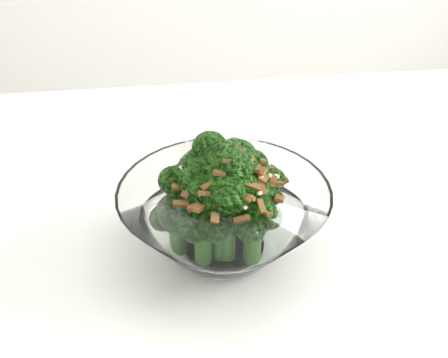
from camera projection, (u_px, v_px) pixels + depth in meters
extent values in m
cube|color=white|center=(381.00, 234.00, 0.54)|extent=(1.22, 0.83, 0.04)
cylinder|color=white|center=(11.00, 298.00, 0.96)|extent=(0.04, 0.04, 0.71)
cylinder|color=white|center=(224.00, 247.00, 0.49)|extent=(0.08, 0.08, 0.01)
cylinder|color=#245817|center=(224.00, 211.00, 0.46)|extent=(0.02, 0.02, 0.08)
sphere|color=#1F540F|center=(224.00, 166.00, 0.44)|extent=(0.05, 0.05, 0.05)
cylinder|color=#245817|center=(236.00, 201.00, 0.48)|extent=(0.02, 0.02, 0.07)
sphere|color=#1F540F|center=(236.00, 161.00, 0.46)|extent=(0.04, 0.04, 0.04)
cylinder|color=#245817|center=(204.00, 210.00, 0.47)|extent=(0.02, 0.02, 0.07)
sphere|color=#1F540F|center=(203.00, 171.00, 0.45)|extent=(0.04, 0.04, 0.04)
cylinder|color=#245817|center=(227.00, 230.00, 0.45)|extent=(0.02, 0.02, 0.06)
sphere|color=#1F540F|center=(227.00, 192.00, 0.42)|extent=(0.04, 0.04, 0.04)
cylinder|color=#245817|center=(256.00, 218.00, 0.47)|extent=(0.02, 0.02, 0.05)
sphere|color=#1F540F|center=(258.00, 188.00, 0.45)|extent=(0.04, 0.04, 0.04)
cylinder|color=#245817|center=(190.00, 216.00, 0.48)|extent=(0.02, 0.02, 0.05)
sphere|color=#1F540F|center=(189.00, 186.00, 0.46)|extent=(0.04, 0.04, 0.04)
cylinder|color=#245817|center=(252.00, 242.00, 0.45)|extent=(0.02, 0.02, 0.05)
sphere|color=#1F540F|center=(254.00, 214.00, 0.43)|extent=(0.04, 0.04, 0.04)
cylinder|color=#245817|center=(203.00, 244.00, 0.45)|extent=(0.02, 0.02, 0.04)
sphere|color=#1F540F|center=(202.00, 216.00, 0.43)|extent=(0.04, 0.04, 0.04)
cylinder|color=#245817|center=(260.00, 207.00, 0.50)|extent=(0.02, 0.02, 0.04)
sphere|color=#1F540F|center=(261.00, 184.00, 0.48)|extent=(0.04, 0.04, 0.04)
cylinder|color=#245817|center=(178.00, 237.00, 0.46)|extent=(0.02, 0.02, 0.04)
sphere|color=#1F540F|center=(176.00, 214.00, 0.45)|extent=(0.04, 0.04, 0.04)
cylinder|color=#245817|center=(224.00, 201.00, 0.51)|extent=(0.02, 0.02, 0.04)
sphere|color=#1F540F|center=(224.00, 178.00, 0.49)|extent=(0.04, 0.04, 0.04)
cylinder|color=#245817|center=(219.00, 230.00, 0.45)|extent=(0.02, 0.02, 0.06)
sphere|color=#1F540F|center=(219.00, 193.00, 0.43)|extent=(0.04, 0.04, 0.04)
cube|color=brown|center=(191.00, 160.00, 0.45)|extent=(0.01, 0.01, 0.00)
cube|color=brown|center=(261.00, 206.00, 0.41)|extent=(0.01, 0.01, 0.01)
cube|color=brown|center=(224.00, 148.00, 0.46)|extent=(0.01, 0.01, 0.01)
cube|color=brown|center=(219.00, 152.00, 0.49)|extent=(0.01, 0.01, 0.01)
cube|color=brown|center=(226.00, 150.00, 0.46)|extent=(0.01, 0.01, 0.00)
cube|color=brown|center=(234.00, 158.00, 0.42)|extent=(0.01, 0.01, 0.00)
cube|color=brown|center=(186.00, 162.00, 0.46)|extent=(0.01, 0.01, 0.00)
cube|color=brown|center=(193.00, 154.00, 0.46)|extent=(0.01, 0.01, 0.01)
cube|color=brown|center=(181.00, 204.00, 0.42)|extent=(0.01, 0.01, 0.00)
cube|color=brown|center=(282.00, 182.00, 0.45)|extent=(0.01, 0.01, 0.01)
cube|color=brown|center=(179.00, 170.00, 0.46)|extent=(0.01, 0.01, 0.01)
cube|color=brown|center=(247.00, 197.00, 0.41)|extent=(0.01, 0.01, 0.01)
cube|color=brown|center=(280.00, 199.00, 0.43)|extent=(0.01, 0.01, 0.01)
cube|color=brown|center=(256.00, 168.00, 0.43)|extent=(0.01, 0.01, 0.01)
cube|color=brown|center=(270.00, 169.00, 0.47)|extent=(0.01, 0.01, 0.00)
cube|color=brown|center=(262.00, 172.00, 0.43)|extent=(0.01, 0.01, 0.00)
cube|color=brown|center=(174.00, 178.00, 0.44)|extent=(0.01, 0.01, 0.01)
cube|color=brown|center=(237.00, 154.00, 0.42)|extent=(0.01, 0.01, 0.01)
cube|color=brown|center=(219.00, 173.00, 0.41)|extent=(0.01, 0.01, 0.00)
cube|color=brown|center=(251.00, 156.00, 0.46)|extent=(0.01, 0.01, 0.01)
cube|color=brown|center=(249.00, 159.00, 0.43)|extent=(0.01, 0.01, 0.01)
cube|color=brown|center=(242.00, 219.00, 0.40)|extent=(0.01, 0.01, 0.01)
cube|color=brown|center=(206.00, 193.00, 0.41)|extent=(0.01, 0.01, 0.01)
cube|color=brown|center=(262.00, 160.00, 0.45)|extent=(0.01, 0.01, 0.01)
cube|color=brown|center=(253.00, 158.00, 0.48)|extent=(0.01, 0.02, 0.01)
cube|color=brown|center=(185.00, 167.00, 0.44)|extent=(0.01, 0.01, 0.01)
cube|color=brown|center=(215.00, 218.00, 0.40)|extent=(0.01, 0.01, 0.01)
cube|color=brown|center=(247.00, 154.00, 0.46)|extent=(0.01, 0.01, 0.01)
cube|color=brown|center=(272.00, 181.00, 0.44)|extent=(0.01, 0.01, 0.01)
cube|color=brown|center=(178.00, 187.00, 0.43)|extent=(0.01, 0.01, 0.01)
cube|color=brown|center=(188.00, 164.00, 0.44)|extent=(0.02, 0.01, 0.00)
cube|color=brown|center=(194.00, 207.00, 0.41)|extent=(0.01, 0.01, 0.01)
cube|color=brown|center=(207.00, 185.00, 0.41)|extent=(0.01, 0.01, 0.01)
cube|color=brown|center=(277.00, 183.00, 0.44)|extent=(0.01, 0.01, 0.00)
cube|color=brown|center=(199.00, 208.00, 0.40)|extent=(0.01, 0.01, 0.01)
cube|color=brown|center=(227.00, 160.00, 0.42)|extent=(0.01, 0.01, 0.01)
cube|color=brown|center=(266.00, 211.00, 0.41)|extent=(0.01, 0.01, 0.00)
cube|color=brown|center=(191.00, 193.00, 0.42)|extent=(0.01, 0.01, 0.00)
cube|color=brown|center=(246.00, 198.00, 0.41)|extent=(0.01, 0.01, 0.01)
cube|color=brown|center=(263.00, 178.00, 0.43)|extent=(0.01, 0.01, 0.01)
cube|color=brown|center=(175.00, 171.00, 0.45)|extent=(0.02, 0.01, 0.01)
cube|color=brown|center=(261.00, 187.00, 0.42)|extent=(0.01, 0.01, 0.01)
cube|color=brown|center=(208.00, 155.00, 0.48)|extent=(0.01, 0.01, 0.01)
cube|color=brown|center=(185.00, 193.00, 0.42)|extent=(0.01, 0.01, 0.01)
cube|color=brown|center=(253.00, 186.00, 0.41)|extent=(0.01, 0.01, 0.01)
cube|color=brown|center=(198.00, 156.00, 0.44)|extent=(0.01, 0.01, 0.01)
cube|color=brown|center=(172.00, 169.00, 0.46)|extent=(0.01, 0.01, 0.01)
cube|color=beige|center=(262.00, 163.00, 0.45)|extent=(0.00, 0.00, 0.00)
cube|color=beige|center=(226.00, 149.00, 0.47)|extent=(0.00, 0.00, 0.00)
cube|color=beige|center=(207.00, 153.00, 0.43)|extent=(0.00, 0.00, 0.00)
cube|color=beige|center=(182.00, 168.00, 0.44)|extent=(0.01, 0.01, 0.01)
cube|color=beige|center=(213.00, 150.00, 0.45)|extent=(0.01, 0.01, 0.00)
cube|color=beige|center=(245.00, 207.00, 0.40)|extent=(0.00, 0.00, 0.00)
cube|color=beige|center=(270.00, 175.00, 0.43)|extent=(0.00, 0.00, 0.00)
cube|color=beige|center=(214.00, 151.00, 0.42)|extent=(0.00, 0.00, 0.00)
cube|color=beige|center=(201.00, 193.00, 0.41)|extent=(0.01, 0.01, 0.00)
cube|color=beige|center=(227.00, 199.00, 0.41)|extent=(0.00, 0.00, 0.00)
cube|color=beige|center=(212.00, 149.00, 0.44)|extent=(0.00, 0.00, 0.00)
cube|color=beige|center=(238.00, 152.00, 0.43)|extent=(0.01, 0.01, 0.00)
cube|color=beige|center=(232.00, 150.00, 0.48)|extent=(0.01, 0.01, 0.00)
cube|color=beige|center=(217.00, 151.00, 0.47)|extent=(0.00, 0.00, 0.00)
cube|color=beige|center=(259.00, 193.00, 0.42)|extent=(0.01, 0.01, 0.00)
cube|color=beige|center=(261.00, 178.00, 0.43)|extent=(0.00, 0.00, 0.00)
cube|color=beige|center=(276.00, 176.00, 0.44)|extent=(0.01, 0.01, 0.00)
cube|color=beige|center=(174.00, 169.00, 0.46)|extent=(0.00, 0.01, 0.00)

